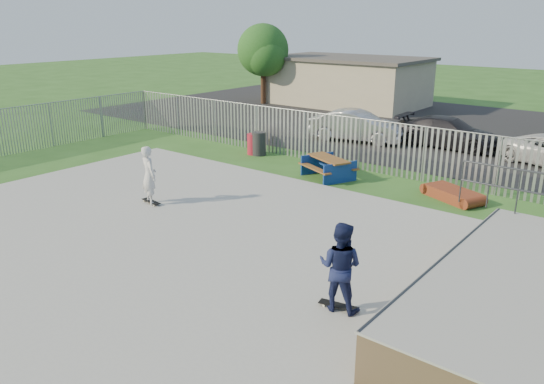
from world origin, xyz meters
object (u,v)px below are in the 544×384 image
Objects in this scene: trash_bin_red at (253,144)px; tree_left at (263,50)px; car_dark at (448,132)px; picnic_table at (328,168)px; funbox at (453,194)px; trash_bin_grey at (259,144)px; skater_white at (149,175)px; skater_navy at (340,267)px; car_silver at (357,126)px.

trash_bin_red is 0.17× the size of tree_left.
car_dark is at bearing -18.35° from tree_left.
funbox is at bearing 28.74° from picnic_table.
trash_bin_grey is 7.50m from skater_white.
skater_white is at bearing -76.72° from trash_bin_grey.
trash_bin_red is 0.89× the size of trash_bin_grey.
trash_bin_red is 0.50× the size of skater_navy.
skater_navy is (5.38, -7.96, 0.67)m from picnic_table.
trash_bin_red is at bearing -169.44° from picnic_table.
car_silver is 0.95× the size of car_dark.
funbox is 0.37× the size of tree_left.
funbox is 7.68m from car_dark.
skater_navy is at bearing -60.05° from funbox.
skater_white reaches higher than car_silver.
skater_white is (-7.04, -6.64, 0.88)m from funbox.
tree_left is (-15.02, 4.98, 2.91)m from car_dark.
car_dark reaches higher than picnic_table.
funbox is 2.19× the size of trash_bin_red.
tree_left is at bearing 160.35° from picnic_table.
picnic_table is at bearing -14.14° from trash_bin_grey.
trash_bin_grey reaches higher than trash_bin_red.
trash_bin_grey is (-8.76, 0.64, 0.33)m from funbox.
trash_bin_grey reaches higher than funbox.
skater_navy is at bearing -174.92° from skater_white.
funbox is 8.79m from trash_bin_grey.
tree_left is at bearing 127.80° from trash_bin_red.
car_dark reaches higher than funbox.
picnic_table is at bearing -172.03° from car_silver.
tree_left is 27.89m from skater_navy.
skater_navy reaches higher than trash_bin_grey.
car_dark reaches higher than trash_bin_grey.
tree_left is at bearing 128.75° from trash_bin_grey.
picnic_table is 18.60m from tree_left.
trash_bin_grey is at bearing 9.37° from trash_bin_red.
tree_left reaches higher than trash_bin_grey.
car_dark is 14.34m from skater_white.
car_dark is at bearing -89.18° from skater_white.
trash_bin_grey is at bearing -51.25° from tree_left.
trash_bin_red is 14.86m from tree_left.
trash_bin_grey is (-4.23, 1.07, 0.11)m from picnic_table.
skater_white is (-2.51, -6.21, 0.67)m from picnic_table.
car_silver is at bearing 134.06° from picnic_table.
skater_white is (-4.13, -13.72, 0.36)m from car_dark.
trash_bin_red is at bearing -53.43° from skater_navy.
trash_bin_red reaches higher than picnic_table.
tree_left is at bearing -58.60° from skater_navy.
trash_bin_grey is at bearing -59.15° from skater_white.
tree_left is (-9.17, 11.43, 3.10)m from trash_bin_grey.
funbox is at bearing -158.67° from car_dark.
skater_white reaches higher than car_dark.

